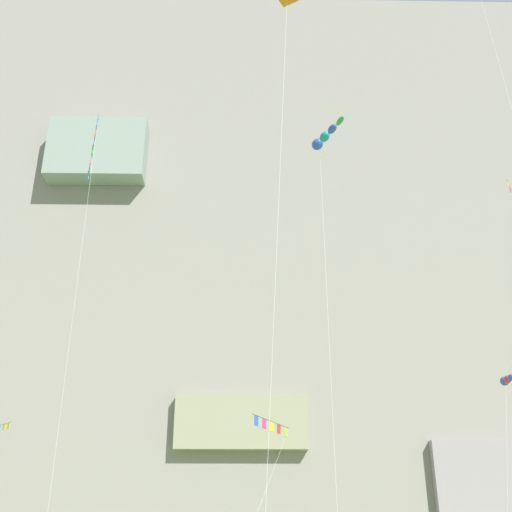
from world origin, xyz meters
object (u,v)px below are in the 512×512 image
Objects in this scene: kite_banner_upper_right at (91,159)px; kite_windsock_far_left at (324,139)px; kite_banner_low_right at (271,432)px; kite_windsock_front_field at (507,380)px.

kite_banner_upper_right is 14.21m from kite_windsock_far_left.
kite_windsock_far_left is (13.92, -2.87, -0.29)m from kite_banner_upper_right.
kite_banner_low_right is 17.37m from kite_windsock_far_left.
kite_windsock_front_field is 21.27m from kite_windsock_far_left.
kite_windsock_far_left is (-13.47, -12.20, 11.05)m from kite_windsock_front_field.
kite_windsock_front_field reaches higher than kite_banner_low_right.
kite_banner_upper_right is (-27.39, -9.34, 11.33)m from kite_windsock_front_field.
kite_windsock_far_left is at bearing -137.83° from kite_windsock_front_field.
kite_banner_low_right is at bearing -165.44° from kite_windsock_front_field.
kite_windsock_front_field is 0.54× the size of kite_banner_upper_right.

